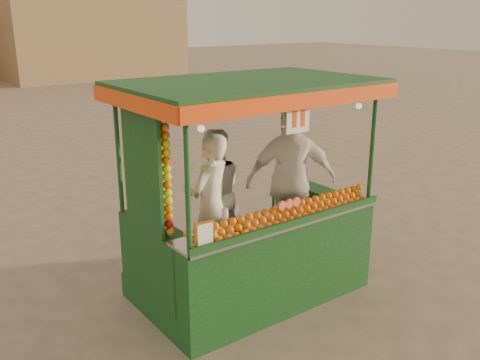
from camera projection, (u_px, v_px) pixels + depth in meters
ground at (266, 275)px, 6.74m from camera, size 90.00×90.00×0.00m
building_right at (87, 29)px, 28.43m from camera, size 9.00×6.00×5.00m
juice_cart at (249, 232)px, 6.01m from camera, size 2.76×1.79×2.51m
vendor_left at (211, 205)px, 6.00m from camera, size 0.71×0.60×1.65m
vendor_middle at (213, 193)px, 6.47m from camera, size 0.94×0.83×1.60m
vendor_right at (291, 181)px, 6.46m from camera, size 1.20×0.94×1.90m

